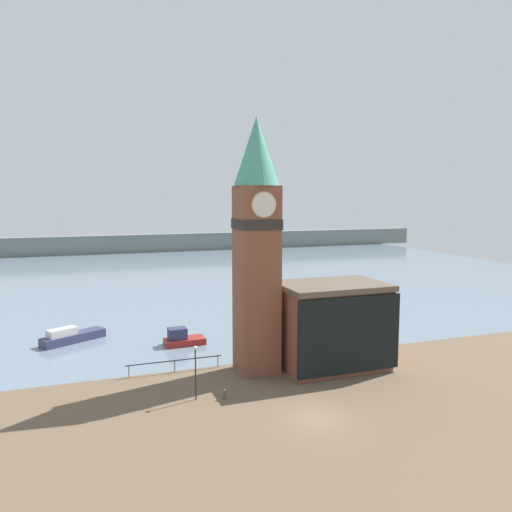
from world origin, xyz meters
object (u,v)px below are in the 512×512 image
object	(u,v)px
clock_tower	(257,239)
mooring_bollard_near	(224,394)
pier_building	(332,325)
boat_near	(182,339)
lamp_post	(195,363)
boat_far	(71,336)

from	to	relation	value
clock_tower	mooring_bollard_near	distance (m)	13.41
pier_building	mooring_bollard_near	bearing A→B (deg)	-161.07
pier_building	boat_near	bearing A→B (deg)	135.75
mooring_bollard_near	lamp_post	bearing A→B (deg)	162.79
clock_tower	boat_near	size ratio (longest dim) A/B	5.21
boat_far	pier_building	bearing A→B (deg)	-65.04
boat_far	lamp_post	size ratio (longest dim) A/B	1.61
pier_building	lamp_post	xyz separation A→B (m)	(-13.56, -3.28, -0.96)
pier_building	boat_near	distance (m)	16.65
boat_far	mooring_bollard_near	bearing A→B (deg)	-90.20
lamp_post	clock_tower	bearing A→B (deg)	34.18
pier_building	lamp_post	distance (m)	13.99
boat_far	clock_tower	bearing A→B (deg)	-73.03
pier_building	boat_near	world-z (taller)	pier_building
pier_building	boat_near	xyz separation A→B (m)	(-11.69, 11.39, -3.26)
pier_building	lamp_post	bearing A→B (deg)	-166.40
pier_building	lamp_post	size ratio (longest dim) A/B	2.29
boat_far	lamp_post	world-z (taller)	lamp_post
mooring_bollard_near	lamp_post	size ratio (longest dim) A/B	0.19
boat_near	clock_tower	bearing A→B (deg)	-67.42
clock_tower	boat_far	world-z (taller)	clock_tower
clock_tower	boat_near	xyz separation A→B (m)	(-4.76, 10.17, -11.30)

